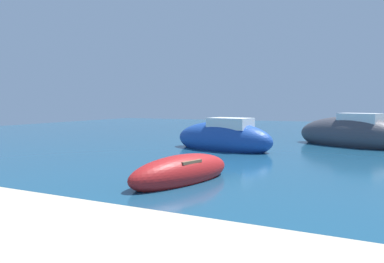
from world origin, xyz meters
TOP-DOWN VIEW (x-y plane):
  - moored_boat_0 at (-11.29, 1.86)m, footprint 2.38×3.86m
  - moored_boat_1 at (-12.38, 8.98)m, footprint 5.57×3.06m
  - moored_boat_4 at (-6.44, 13.22)m, footprint 6.20×4.51m

SIDE VIEW (x-z plane):
  - moored_boat_0 at x=-11.29m, z-range -0.23..0.80m
  - moored_boat_1 at x=-12.38m, z-range -0.44..1.56m
  - moored_boat_4 at x=-6.44m, z-range -0.51..1.74m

